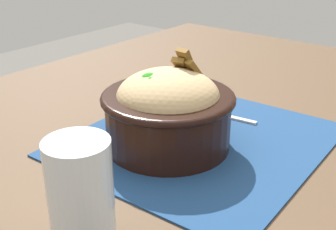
# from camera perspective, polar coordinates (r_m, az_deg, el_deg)

# --- Properties ---
(table) EXTENTS (1.32, 0.98, 0.73)m
(table) POSITION_cam_1_polar(r_m,az_deg,el_deg) (0.74, 2.94, -6.34)
(table) COLOR #4C3826
(table) RESTS_ON ground_plane
(placemat) EXTENTS (0.39, 0.36, 0.00)m
(placemat) POSITION_cam_1_polar(r_m,az_deg,el_deg) (0.69, 4.11, -3.24)
(placemat) COLOR navy
(placemat) RESTS_ON table
(bowl) EXTENTS (0.20, 0.20, 0.14)m
(bowl) POSITION_cam_1_polar(r_m,az_deg,el_deg) (0.64, -0.01, 0.70)
(bowl) COLOR black
(bowl) RESTS_ON placemat
(fork) EXTENTS (0.03, 0.13, 0.00)m
(fork) POSITION_cam_1_polar(r_m,az_deg,el_deg) (0.77, 6.47, 0.09)
(fork) COLOR silver
(fork) RESTS_ON placemat
(drinking_glass) EXTENTS (0.07, 0.07, 0.12)m
(drinking_glass) POSITION_cam_1_polar(r_m,az_deg,el_deg) (0.47, -11.10, -10.53)
(drinking_glass) COLOR silver
(drinking_glass) RESTS_ON table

